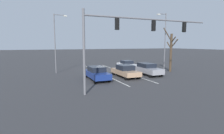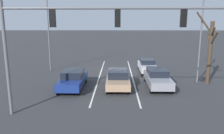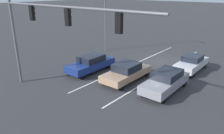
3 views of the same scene
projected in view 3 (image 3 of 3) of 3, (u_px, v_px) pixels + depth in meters
name	position (u px, v px, depth m)	size (l,w,h in m)	color
ground_plane	(161.00, 61.00, 22.82)	(240.00, 240.00, 0.00)	#333335
lane_stripe_left_divider	(164.00, 71.00, 19.98)	(0.12, 17.09, 0.01)	silver
lane_stripe_center_divider	(134.00, 64.00, 21.95)	(0.12, 17.09, 0.01)	silver
car_navy_rightlane_front	(91.00, 63.00, 19.75)	(1.82, 4.75, 1.51)	navy
car_gray_leftlane_front	(166.00, 81.00, 15.89)	(1.79, 4.69, 1.52)	gray
car_tan_midlane_front	(127.00, 72.00, 17.75)	(1.89, 4.76, 1.48)	tan
car_silver_leftlane_second	(192.00, 63.00, 19.99)	(1.71, 4.37, 1.43)	silver
traffic_signal_gantry	(45.00, 25.00, 13.59)	(12.42, 0.37, 6.65)	slate
street_lamp_right_shoulder	(106.00, 12.00, 25.38)	(1.76, 0.24, 8.07)	slate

